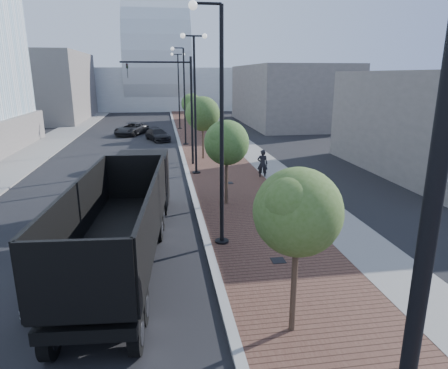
{
  "coord_description": "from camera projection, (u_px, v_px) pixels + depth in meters",
  "views": [
    {
      "loc": [
        -1.62,
        -4.86,
        6.73
      ],
      "look_at": [
        1.0,
        12.0,
        2.0
      ],
      "focal_mm": 31.82,
      "sensor_mm": 36.0,
      "label": 1
    }
  ],
  "objects": [
    {
      "name": "west_sidewalk",
      "position": [
        56.0,
        139.0,
        42.82
      ],
      "size": [
        4.0,
        140.0,
        0.12
      ],
      "primitive_type": "cube",
      "color": "slate",
      "rests_on": "ground"
    },
    {
      "name": "concrete_strip",
      "position": [
        231.0,
        135.0,
        45.66
      ],
      "size": [
        2.4,
        140.0,
        0.13
      ],
      "primitive_type": "cube",
      "color": "slate",
      "rests_on": "ground"
    },
    {
      "name": "sidewalk",
      "position": [
        208.0,
        135.0,
        45.26
      ],
      "size": [
        7.0,
        140.0,
        0.12
      ],
      "primitive_type": "cube",
      "color": "#4C2D23",
      "rests_on": "ground"
    },
    {
      "name": "curb",
      "position": [
        177.0,
        136.0,
        44.74
      ],
      "size": [
        0.3,
        140.0,
        0.14
      ],
      "primitive_type": "cube",
      "color": "gray",
      "rests_on": "ground"
    },
    {
      "name": "tree_0",
      "position": [
        299.0,
        212.0,
        9.82
      ],
      "size": [
        2.3,
        2.23,
        4.58
      ],
      "color": "#382619",
      "rests_on": "ground"
    },
    {
      "name": "pedestrian",
      "position": [
        262.0,
        164.0,
        26.48
      ],
      "size": [
        0.8,
        0.62,
        1.95
      ],
      "primitive_type": "imported",
      "rotation": [
        0.0,
        0.0,
        2.9
      ],
      "color": "black",
      "rests_on": "ground"
    },
    {
      "name": "streetlight_2",
      "position": [
        195.0,
        104.0,
        26.42
      ],
      "size": [
        1.72,
        0.56,
        9.28
      ],
      "color": "black",
      "rests_on": "ground"
    },
    {
      "name": "tree_1",
      "position": [
        227.0,
        143.0,
        20.32
      ],
      "size": [
        2.37,
        2.32,
        4.54
      ],
      "color": "#382619",
      "rests_on": "ground"
    },
    {
      "name": "commercial_block_ne",
      "position": [
        288.0,
        95.0,
        55.58
      ],
      "size": [
        12.0,
        22.0,
        8.0
      ],
      "primitive_type": "cube",
      "color": "#615B57",
      "rests_on": "ground"
    },
    {
      "name": "dark_car_far",
      "position": [
        158.0,
        135.0,
        41.86
      ],
      "size": [
        3.05,
        4.61,
        1.24
      ],
      "primitive_type": "imported",
      "rotation": [
        0.0,
        0.0,
        0.34
      ],
      "color": "black",
      "rests_on": "ground"
    },
    {
      "name": "white_sedan",
      "position": [
        49.0,
        268.0,
        12.86
      ],
      "size": [
        2.26,
        4.27,
        1.34
      ],
      "primitive_type": "imported",
      "rotation": [
        0.0,
        0.0,
        0.22
      ],
      "color": "white",
      "rests_on": "ground"
    },
    {
      "name": "streetlight_4",
      "position": [
        179.0,
        91.0,
        49.27
      ],
      "size": [
        1.72,
        0.56,
        9.28
      ],
      "color": "black",
      "rests_on": "ground"
    },
    {
      "name": "streetlight_0",
      "position": [
        419.0,
        295.0,
        3.57
      ],
      "size": [
        1.72,
        0.56,
        9.28
      ],
      "color": "black",
      "rests_on": "ground"
    },
    {
      "name": "dark_car_mid",
      "position": [
        131.0,
        129.0,
        45.76
      ],
      "size": [
        4.19,
        5.56,
        1.4
      ],
      "primitive_type": "imported",
      "rotation": [
        0.0,
        0.0,
        -0.42
      ],
      "color": "black",
      "rests_on": "ground"
    },
    {
      "name": "dump_truck",
      "position": [
        134.0,
        205.0,
        16.69
      ],
      "size": [
        3.49,
        13.49,
        3.41
      ],
      "rotation": [
        0.0,
        0.0,
        -0.08
      ],
      "color": "black",
      "rests_on": "ground"
    },
    {
      "name": "streetlight_1",
      "position": [
        219.0,
        140.0,
        15.1
      ],
      "size": [
        1.44,
        0.56,
        9.21
      ],
      "color": "black",
      "rests_on": "ground"
    },
    {
      "name": "utility_cover_1",
      "position": [
        278.0,
        260.0,
        14.61
      ],
      "size": [
        0.5,
        0.5,
        0.02
      ],
      "primitive_type": "cube",
      "color": "black",
      "rests_on": "sidewalk"
    },
    {
      "name": "commercial_block_nw",
      "position": [
        37.0,
        87.0,
        59.5
      ],
      "size": [
        14.0,
        20.0,
        10.0
      ],
      "primitive_type": "cube",
      "color": "slate",
      "rests_on": "ground"
    },
    {
      "name": "convention_center",
      "position": [
        158.0,
        78.0,
        85.71
      ],
      "size": [
        50.0,
        30.0,
        50.0
      ],
      "color": "#A9AFB3",
      "rests_on": "ground"
    },
    {
      "name": "streetlight_3",
      "position": [
        183.0,
        101.0,
        37.96
      ],
      "size": [
        1.44,
        0.56,
        9.21
      ],
      "color": "black",
      "rests_on": "ground"
    },
    {
      "name": "tree_3",
      "position": [
        192.0,
        104.0,
        43.08
      ],
      "size": [
        2.25,
        2.18,
        4.81
      ],
      "color": "#382619",
      "rests_on": "ground"
    },
    {
      "name": "tree_2",
      "position": [
        203.0,
        114.0,
        31.65
      ],
      "size": [
        2.76,
        2.76,
        5.11
      ],
      "color": "#382619",
      "rests_on": "ground"
    },
    {
      "name": "traffic_mast",
      "position": [
        179.0,
        99.0,
        29.1
      ],
      "size": [
        5.09,
        0.2,
        8.0
      ],
      "color": "black",
      "rests_on": "ground"
    },
    {
      "name": "utility_cover_2",
      "position": [
        229.0,
        183.0,
        25.08
      ],
      "size": [
        0.5,
        0.5,
        0.02
      ],
      "primitive_type": "cube",
      "color": "black",
      "rests_on": "sidewalk"
    }
  ]
}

